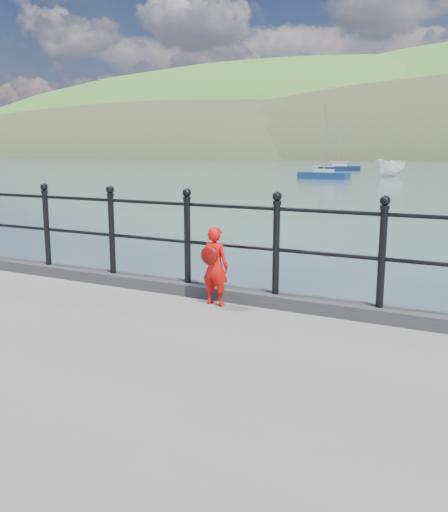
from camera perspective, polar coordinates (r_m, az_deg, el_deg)
The scene contains 7 objects.
ground at distance 7.13m, azimuth 1.16°, elevation -12.08°, with size 600.00×600.00×0.00m, color #2D4251.
kerb at distance 6.66m, azimuth 0.61°, elevation -3.99°, with size 60.00×0.30×0.15m, color #28282B.
railing at distance 6.50m, azimuth 0.63°, elevation 2.40°, with size 18.11×0.11×1.20m.
child at distance 6.34m, azimuth -0.99°, elevation -0.98°, with size 0.35×0.31×0.94m.
launch_white at distance 63.32m, azimuth 17.12°, elevation 8.86°, with size 1.95×5.19×2.01m, color white.
sailboat_port at distance 57.05m, azimuth 10.44°, elevation 8.31°, with size 5.36×2.23×7.68m.
sailboat_left at distance 81.77m, azimuth 12.01°, elevation 9.00°, with size 6.17×3.99×8.43m.
Camera 1 is at (2.92, -5.88, 2.79)m, focal length 38.00 mm.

